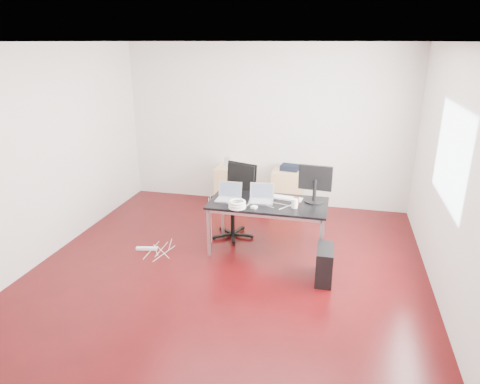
% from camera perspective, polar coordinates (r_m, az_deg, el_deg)
% --- Properties ---
extents(room_shell, '(5.00, 5.00, 5.00)m').
position_cam_1_polar(room_shell, '(5.18, -1.02, 3.77)').
color(room_shell, '#360608').
rests_on(room_shell, ground).
extents(desk, '(1.60, 0.80, 0.73)m').
position_cam_1_polar(desk, '(5.86, 3.78, -1.85)').
color(desk, black).
rests_on(desk, ground).
extents(office_chair, '(0.61, 0.62, 1.08)m').
position_cam_1_polar(office_chair, '(6.37, -0.56, -0.72)').
color(office_chair, black).
rests_on(office_chair, ground).
extents(filing_cabinet_left, '(0.50, 0.50, 0.70)m').
position_cam_1_polar(filing_cabinet_left, '(7.70, -1.22, 0.89)').
color(filing_cabinet_left, tan).
rests_on(filing_cabinet_left, ground).
extents(filing_cabinet_right, '(0.50, 0.50, 0.70)m').
position_cam_1_polar(filing_cabinet_right, '(7.52, 6.27, 0.31)').
color(filing_cabinet_right, tan).
rests_on(filing_cabinet_right, ground).
extents(pc_tower, '(0.21, 0.45, 0.44)m').
position_cam_1_polar(pc_tower, '(5.42, 11.19, -9.45)').
color(pc_tower, black).
rests_on(pc_tower, ground).
extents(wastebasket, '(0.25, 0.25, 0.28)m').
position_cam_1_polar(wastebasket, '(7.66, 3.25, -0.89)').
color(wastebasket, black).
rests_on(wastebasket, ground).
extents(power_strip, '(0.31, 0.12, 0.04)m').
position_cam_1_polar(power_strip, '(6.28, -12.33, -7.37)').
color(power_strip, white).
rests_on(power_strip, ground).
extents(laptop_left, '(0.33, 0.25, 0.23)m').
position_cam_1_polar(laptop_left, '(5.91, -1.52, -0.51)').
color(laptop_left, silver).
rests_on(laptop_left, desk).
extents(laptop_right, '(0.35, 0.28, 0.23)m').
position_cam_1_polar(laptop_right, '(5.86, 2.84, -0.70)').
color(laptop_right, silver).
rests_on(laptop_right, desk).
extents(monitor, '(0.45, 0.26, 0.51)m').
position_cam_1_polar(monitor, '(5.85, 9.98, 1.35)').
color(monitor, black).
rests_on(monitor, desk).
extents(keyboard, '(0.46, 0.20, 0.02)m').
position_cam_1_polar(keyboard, '(5.99, 6.21, -0.81)').
color(keyboard, white).
rests_on(keyboard, desk).
extents(cup_white, '(0.09, 0.09, 0.12)m').
position_cam_1_polar(cup_white, '(5.66, 7.29, -1.54)').
color(cup_white, white).
rests_on(cup_white, desk).
extents(cup_brown, '(0.08, 0.08, 0.10)m').
position_cam_1_polar(cup_brown, '(5.78, 7.49, -1.22)').
color(cup_brown, brown).
rests_on(cup_brown, desk).
extents(cable_coil, '(0.24, 0.24, 0.11)m').
position_cam_1_polar(cable_coil, '(5.60, -0.37, -1.68)').
color(cable_coil, white).
rests_on(cable_coil, desk).
extents(power_adapter, '(0.09, 0.09, 0.03)m').
position_cam_1_polar(power_adapter, '(5.63, 1.90, -2.03)').
color(power_adapter, white).
rests_on(power_adapter, desk).
extents(speaker, '(0.10, 0.09, 0.18)m').
position_cam_1_polar(speaker, '(7.54, -1.70, 3.99)').
color(speaker, '#9E9E9E').
rests_on(speaker, filing_cabinet_left).
extents(navy_garment, '(0.33, 0.28, 0.09)m').
position_cam_1_polar(navy_garment, '(7.43, 6.66, 3.27)').
color(navy_garment, black).
rests_on(navy_garment, filing_cabinet_right).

